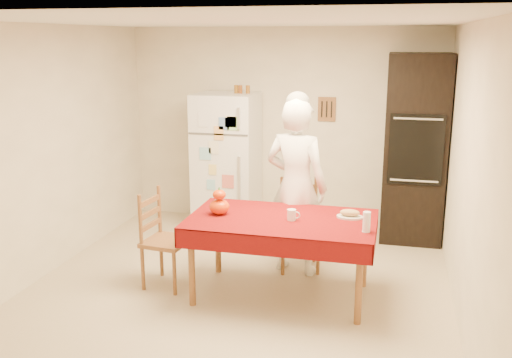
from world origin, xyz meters
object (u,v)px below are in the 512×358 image
(coffee_mug, at_px, (292,215))
(chair_far, at_px, (299,220))
(refrigerator, at_px, (227,161))
(chair_left, at_px, (161,235))
(pumpkin_lower, at_px, (219,207))
(wine_glass, at_px, (367,222))
(bread_plate, at_px, (350,217))
(dining_table, at_px, (282,225))
(seated_woman, at_px, (296,187))
(oven_cabinet, at_px, (415,149))

(coffee_mug, bearing_deg, chair_far, 94.28)
(refrigerator, bearing_deg, chair_left, -93.14)
(coffee_mug, distance_m, pumpkin_lower, 0.69)
(coffee_mug, bearing_deg, refrigerator, 121.80)
(chair_far, distance_m, wine_glass, 1.24)
(bread_plate, bearing_deg, wine_glass, -64.66)
(dining_table, relative_size, bread_plate, 7.08)
(refrigerator, height_order, seated_woman, seated_woman)
(refrigerator, relative_size, oven_cabinet, 0.77)
(coffee_mug, bearing_deg, wine_glass, -13.39)
(chair_far, height_order, seated_woman, seated_woman)
(seated_woman, distance_m, wine_glass, 1.11)
(pumpkin_lower, bearing_deg, wine_glass, -7.62)
(chair_far, relative_size, bread_plate, 3.96)
(seated_woman, xyz_separation_m, pumpkin_lower, (-0.61, -0.64, -0.07))
(chair_left, xyz_separation_m, pumpkin_lower, (0.60, 0.02, 0.33))
(chair_left, xyz_separation_m, bread_plate, (1.79, 0.19, 0.26))
(refrigerator, bearing_deg, dining_table, -59.88)
(pumpkin_lower, bearing_deg, dining_table, 1.32)
(oven_cabinet, distance_m, chair_far, 1.75)
(oven_cabinet, height_order, wine_glass, oven_cabinet)
(dining_table, height_order, chair_far, chair_far)
(coffee_mug, bearing_deg, bread_plate, 21.06)
(chair_left, xyz_separation_m, wine_glass, (1.96, -0.16, 0.34))
(chair_left, xyz_separation_m, seated_woman, (1.21, 0.66, 0.39))
(seated_woman, bearing_deg, dining_table, 101.65)
(pumpkin_lower, bearing_deg, seated_woman, 46.23)
(dining_table, height_order, chair_left, chair_left)
(refrigerator, bearing_deg, chair_far, -44.95)
(chair_far, relative_size, coffee_mug, 9.50)
(chair_far, bearing_deg, refrigerator, 120.58)
(oven_cabinet, height_order, coffee_mug, oven_cabinet)
(refrigerator, relative_size, seated_woman, 0.94)
(wine_glass, bearing_deg, chair_far, 127.82)
(chair_left, height_order, wine_glass, chair_left)
(pumpkin_lower, bearing_deg, coffee_mug, -1.80)
(refrigerator, relative_size, coffee_mug, 17.00)
(dining_table, bearing_deg, chair_far, 87.10)
(dining_table, relative_size, seated_woman, 0.94)
(bread_plate, bearing_deg, seated_woman, 141.27)
(bread_plate, bearing_deg, dining_table, -165.16)
(bread_plate, bearing_deg, chair_left, -173.94)
(refrigerator, bearing_deg, oven_cabinet, 1.18)
(refrigerator, xyz_separation_m, bread_plate, (1.68, -1.71, -0.08))
(chair_left, distance_m, coffee_mug, 1.32)
(bread_plate, bearing_deg, pumpkin_lower, -171.75)
(oven_cabinet, relative_size, chair_left, 2.32)
(chair_far, distance_m, coffee_mug, 0.84)
(refrigerator, distance_m, pumpkin_lower, 1.94)
(oven_cabinet, relative_size, dining_table, 1.29)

